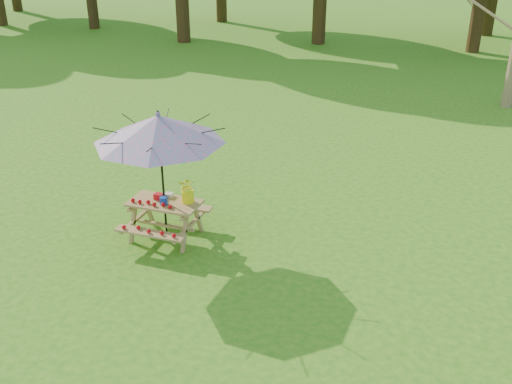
% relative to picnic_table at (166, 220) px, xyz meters
% --- Properties ---
extents(picnic_table, '(1.20, 1.32, 0.67)m').
position_rel_picnic_table_xyz_m(picnic_table, '(0.00, 0.00, 0.00)').
color(picnic_table, '#A07A48').
rests_on(picnic_table, ground).
extents(patio_umbrella, '(2.70, 2.70, 2.25)m').
position_rel_picnic_table_xyz_m(patio_umbrella, '(0.00, 0.00, 1.62)').
color(patio_umbrella, black).
rests_on(patio_umbrella, ground).
extents(produce_bins, '(0.31, 0.41, 0.13)m').
position_rel_picnic_table_xyz_m(produce_bins, '(-0.03, 0.03, 0.40)').
color(produce_bins, red).
rests_on(produce_bins, picnic_table).
extents(tomatoes_row, '(0.77, 0.13, 0.07)m').
position_rel_picnic_table_xyz_m(tomatoes_row, '(-0.15, -0.18, 0.38)').
color(tomatoes_row, red).
rests_on(tomatoes_row, picnic_table).
extents(flower_bucket, '(0.32, 0.29, 0.45)m').
position_rel_picnic_table_xyz_m(flower_bucket, '(0.38, 0.13, 0.58)').
color(flower_bucket, '#FCEE0D').
rests_on(flower_bucket, picnic_table).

